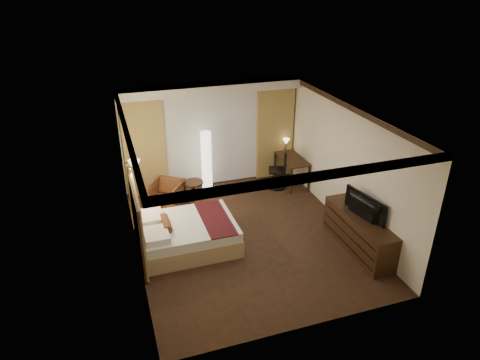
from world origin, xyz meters
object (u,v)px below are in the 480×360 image
object	(u,v)px
bed	(188,234)
desk	(291,171)
dresser	(359,233)
side_table	(194,192)
armchair	(167,193)
floor_lamp	(207,163)
television	(362,203)
office_chair	(277,169)

from	to	relation	value
bed	desk	size ratio (longest dim) A/B	1.68
dresser	side_table	bearing A→B (deg)	132.16
armchair	floor_lamp	distance (m)	1.25
floor_lamp	dresser	bearing A→B (deg)	-55.84
dresser	television	bearing A→B (deg)	180.00
floor_lamp	desk	size ratio (longest dim) A/B	1.45
desk	dresser	size ratio (longest dim) A/B	0.59
office_chair	dresser	size ratio (longest dim) A/B	0.54
floor_lamp	television	world-z (taller)	floor_lamp
television	dresser	bearing A→B (deg)	-100.78
television	office_chair	bearing A→B (deg)	-2.38
desk	dresser	world-z (taller)	dresser
floor_lamp	television	bearing A→B (deg)	-56.19
bed	floor_lamp	bearing A→B (deg)	66.16
floor_lamp	television	size ratio (longest dim) A/B	1.54
bed	television	world-z (taller)	television
side_table	dresser	bearing A→B (deg)	-47.84
desk	floor_lamp	bearing A→B (deg)	174.13
bed	desk	world-z (taller)	desk
office_chair	floor_lamp	bearing A→B (deg)	-167.52
bed	side_table	world-z (taller)	bed
side_table	floor_lamp	distance (m)	0.79
floor_lamp	armchair	bearing A→B (deg)	-159.87
bed	television	xyz separation A→B (m)	(3.21, -1.16, 0.78)
floor_lamp	desk	world-z (taller)	floor_lamp
armchair	television	bearing A→B (deg)	-7.43
dresser	television	xyz separation A→B (m)	(-0.03, 0.00, 0.68)
dresser	bed	bearing A→B (deg)	160.26
floor_lamp	office_chair	distance (m)	1.83
armchair	floor_lamp	size ratio (longest dim) A/B	0.44
bed	side_table	distance (m)	1.90
office_chair	dresser	xyz separation A→B (m)	(0.48, -3.07, -0.14)
bed	side_table	bearing A→B (deg)	73.91
desk	television	xyz separation A→B (m)	(0.02, -3.12, 0.68)
armchair	dresser	bearing A→B (deg)	-7.18
office_chair	television	bearing A→B (deg)	-60.27
side_table	bed	bearing A→B (deg)	-106.09
dresser	television	distance (m)	0.68
floor_lamp	dresser	distance (m)	4.07
side_table	office_chair	size ratio (longest dim) A/B	0.52
bed	dresser	distance (m)	3.44
bed	dresser	bearing A→B (deg)	-19.74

